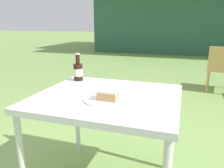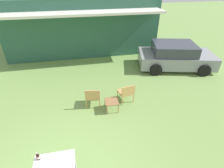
% 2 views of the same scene
% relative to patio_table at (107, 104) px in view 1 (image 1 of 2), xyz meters
% --- Properties ---
extents(cabin_building, '(9.08, 5.55, 3.35)m').
position_rel_patio_table_xyz_m(cabin_building, '(1.25, 9.78, 1.01)').
color(cabin_building, '#2D5B47').
rests_on(cabin_building, ground_plane).
extents(patio_table, '(0.95, 0.83, 0.75)m').
position_rel_patio_table_xyz_m(patio_table, '(0.00, 0.00, 0.00)').
color(patio_table, silver).
rests_on(patio_table, ground_plane).
extents(cake_on_plate, '(0.24, 0.24, 0.07)m').
position_rel_patio_table_xyz_m(cake_on_plate, '(0.03, -0.11, 0.09)').
color(cake_on_plate, white).
rests_on(cake_on_plate, patio_table).
extents(cola_bottle_near, '(0.08, 0.08, 0.23)m').
position_rel_patio_table_xyz_m(cola_bottle_near, '(-0.36, 0.29, 0.15)').
color(cola_bottle_near, black).
rests_on(cola_bottle_near, patio_table).
extents(fork, '(0.20, 0.01, 0.01)m').
position_rel_patio_table_xyz_m(fork, '(-0.05, -0.10, 0.07)').
color(fork, silver).
rests_on(fork, patio_table).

